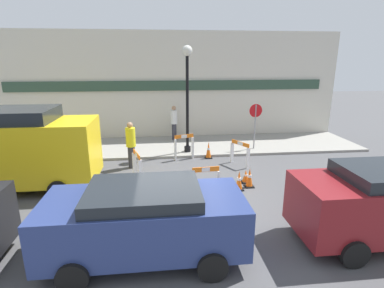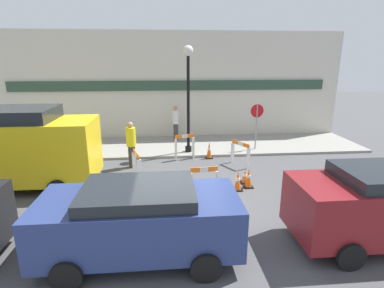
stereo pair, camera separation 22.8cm
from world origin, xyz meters
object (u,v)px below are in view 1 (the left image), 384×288
object	(u,v)px
person_worker	(131,144)
work_van	(10,147)
streetlamp_post	(187,85)
stop_sign	(255,119)
person_pedestrian	(174,122)
parked_car_1	(145,218)

from	to	relation	value
person_worker	work_van	distance (m)	3.97
streetlamp_post	stop_sign	bearing A→B (deg)	2.87
streetlamp_post	work_van	bearing A→B (deg)	-152.37
person_pedestrian	person_worker	bearing A→B (deg)	48.38
streetlamp_post	person_worker	bearing A→B (deg)	-146.84
parked_car_1	person_worker	bearing A→B (deg)	97.66
work_van	parked_car_1	bearing A→B (deg)	-42.68
stop_sign	parked_car_1	size ratio (longest dim) A/B	0.50
streetlamp_post	person_worker	distance (m)	3.49
stop_sign	person_pedestrian	world-z (taller)	stop_sign
stop_sign	person_worker	size ratio (longest dim) A/B	1.14
person_worker	person_pedestrian	world-z (taller)	person_pedestrian
person_worker	person_pedestrian	distance (m)	4.10
stop_sign	work_van	xyz separation A→B (m)	(-9.06, -3.27, -0.07)
person_worker	streetlamp_post	bearing A→B (deg)	54.40
person_worker	work_van	xyz separation A→B (m)	(-3.61, -1.59, 0.45)
person_worker	stop_sign	bearing A→B (deg)	38.41
stop_sign	work_van	world-z (taller)	work_van
stop_sign	parked_car_1	xyz separation A→B (m)	(-4.69, -7.30, -0.58)
person_pedestrian	work_van	xyz separation A→B (m)	(-5.47, -5.24, 0.37)
person_pedestrian	parked_car_1	size ratio (longest dim) A/B	0.42
streetlamp_post	stop_sign	size ratio (longest dim) A/B	2.20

